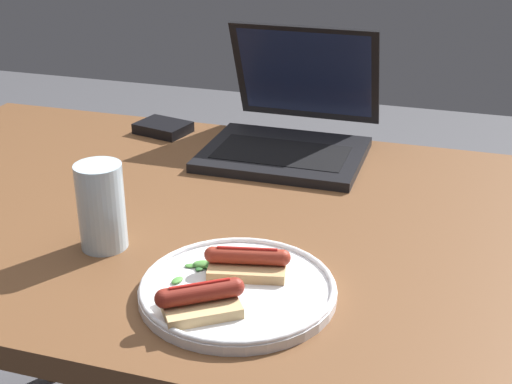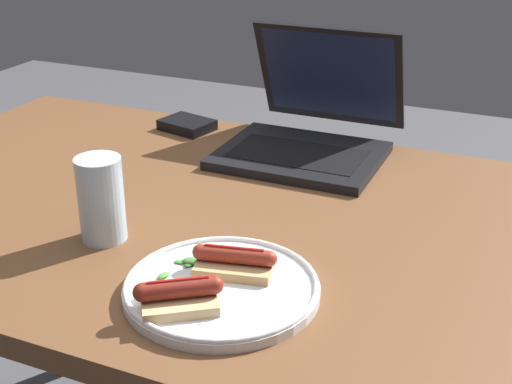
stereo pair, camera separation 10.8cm
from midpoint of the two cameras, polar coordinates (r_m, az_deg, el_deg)
desk at (r=1.18m, az=0.77°, el=-4.49°), size 1.41×0.82×0.73m
laptop at (r=1.40m, az=6.48°, el=4.80°), size 0.30×0.34×0.23m
plate at (r=0.94m, az=0.56°, el=-7.74°), size 0.26×0.26×0.02m
sausage_toast_left at (r=0.96m, az=1.51°, el=-5.68°), size 0.11×0.08×0.04m
sausage_toast_middle at (r=0.88m, az=-2.69°, el=-8.36°), size 0.11×0.11×0.04m
salad_pile at (r=0.97m, az=-1.92°, el=-5.86°), size 0.06×0.07×0.01m
drinking_glass at (r=1.06m, az=-9.47°, el=-0.64°), size 0.07×0.07×0.13m
external_drive at (r=1.52m, az=-3.52°, el=5.35°), size 0.12×0.10×0.02m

